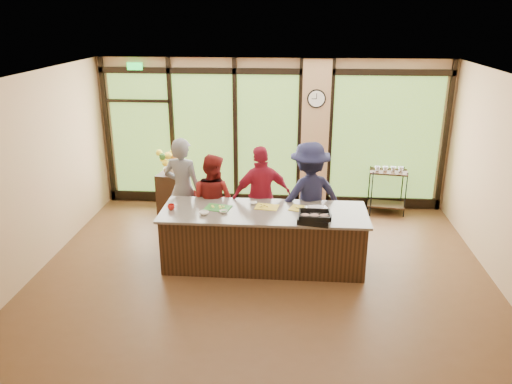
% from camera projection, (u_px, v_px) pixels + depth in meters
% --- Properties ---
extents(floor, '(7.00, 7.00, 0.00)m').
position_uv_depth(floor, '(262.00, 273.00, 7.77)').
color(floor, brown).
rests_on(floor, ground).
extents(ceiling, '(7.00, 7.00, 0.00)m').
position_uv_depth(ceiling, '(263.00, 77.00, 6.75)').
color(ceiling, white).
rests_on(ceiling, back_wall).
extents(back_wall, '(7.00, 0.00, 7.00)m').
position_uv_depth(back_wall, '(272.00, 134.00, 10.07)').
color(back_wall, tan).
rests_on(back_wall, floor).
extents(left_wall, '(0.00, 6.00, 6.00)m').
position_uv_depth(left_wall, '(31.00, 176.00, 7.51)').
color(left_wall, tan).
rests_on(left_wall, floor).
extents(right_wall, '(0.00, 6.00, 6.00)m').
position_uv_depth(right_wall, '(511.00, 188.00, 7.00)').
color(right_wall, tan).
rests_on(right_wall, floor).
extents(window_wall, '(6.90, 0.12, 3.00)m').
position_uv_depth(window_wall, '(280.00, 140.00, 10.05)').
color(window_wall, tan).
rests_on(window_wall, floor).
extents(island_base, '(3.10, 1.00, 0.88)m').
position_uv_depth(island_base, '(264.00, 239.00, 7.90)').
color(island_base, '#321D10').
rests_on(island_base, floor).
extents(countertop, '(3.20, 1.10, 0.04)m').
position_uv_depth(countertop, '(264.00, 212.00, 7.74)').
color(countertop, slate).
rests_on(countertop, island_base).
extents(wall_clock, '(0.36, 0.04, 0.36)m').
position_uv_depth(wall_clock, '(316.00, 99.00, 9.63)').
color(wall_clock, black).
rests_on(wall_clock, window_wall).
extents(cook_left, '(0.77, 0.60, 1.86)m').
position_uv_depth(cook_left, '(183.00, 190.00, 8.60)').
color(cook_left, slate).
rests_on(cook_left, floor).
extents(cook_midleft, '(0.97, 0.88, 1.62)m').
position_uv_depth(cook_midleft, '(212.00, 200.00, 8.48)').
color(cook_midleft, maroon).
rests_on(cook_midleft, floor).
extents(cook_midright, '(1.12, 0.78, 1.77)m').
position_uv_depth(cook_midright, '(262.00, 197.00, 8.41)').
color(cook_midright, maroon).
rests_on(cook_midright, floor).
extents(cook_right, '(1.37, 1.11, 1.85)m').
position_uv_depth(cook_right, '(309.00, 197.00, 8.32)').
color(cook_right, '#191A37').
rests_on(cook_right, floor).
extents(roasting_pan, '(0.52, 0.44, 0.08)m').
position_uv_depth(roasting_pan, '(315.00, 220.00, 7.31)').
color(roasting_pan, black).
rests_on(roasting_pan, countertop).
extents(mixing_bowl, '(0.39, 0.39, 0.09)m').
position_uv_depth(mixing_bowl, '(316.00, 211.00, 7.61)').
color(mixing_bowl, silver).
rests_on(mixing_bowl, countertop).
extents(cutting_board_left, '(0.44, 0.37, 0.01)m').
position_uv_depth(cutting_board_left, '(218.00, 208.00, 7.84)').
color(cutting_board_left, '#32832F').
rests_on(cutting_board_left, countertop).
extents(cutting_board_center, '(0.39, 0.31, 0.01)m').
position_uv_depth(cutting_board_center, '(267.00, 207.00, 7.88)').
color(cutting_board_center, yellow).
rests_on(cutting_board_center, countertop).
extents(cutting_board_right, '(0.44, 0.38, 0.01)m').
position_uv_depth(cutting_board_right, '(302.00, 209.00, 7.81)').
color(cutting_board_right, yellow).
rests_on(cutting_board_right, countertop).
extents(prep_bowl_near, '(0.16, 0.16, 0.05)m').
position_uv_depth(prep_bowl_near, '(204.00, 213.00, 7.59)').
color(prep_bowl_near, white).
rests_on(prep_bowl_near, countertop).
extents(prep_bowl_mid, '(0.13, 0.13, 0.04)m').
position_uv_depth(prep_bowl_mid, '(224.00, 212.00, 7.65)').
color(prep_bowl_mid, white).
rests_on(prep_bowl_mid, countertop).
extents(prep_bowl_far, '(0.14, 0.14, 0.03)m').
position_uv_depth(prep_bowl_far, '(253.00, 203.00, 8.01)').
color(prep_bowl_far, white).
rests_on(prep_bowl_far, countertop).
extents(red_ramekin, '(0.12, 0.12, 0.09)m').
position_uv_depth(red_ramekin, '(171.00, 207.00, 7.77)').
color(red_ramekin, red).
rests_on(red_ramekin, countertop).
extents(flower_stand, '(0.51, 0.51, 0.88)m').
position_uv_depth(flower_stand, '(171.00, 195.00, 9.80)').
color(flower_stand, '#321D10').
rests_on(flower_stand, floor).
extents(flower_vase, '(0.28, 0.28, 0.24)m').
position_uv_depth(flower_vase, '(169.00, 168.00, 9.61)').
color(flower_vase, '#947B51').
rests_on(flower_vase, flower_stand).
extents(bar_cart, '(0.77, 0.51, 0.98)m').
position_uv_depth(bar_cart, '(387.00, 185.00, 9.88)').
color(bar_cart, '#321D10').
rests_on(bar_cart, floor).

